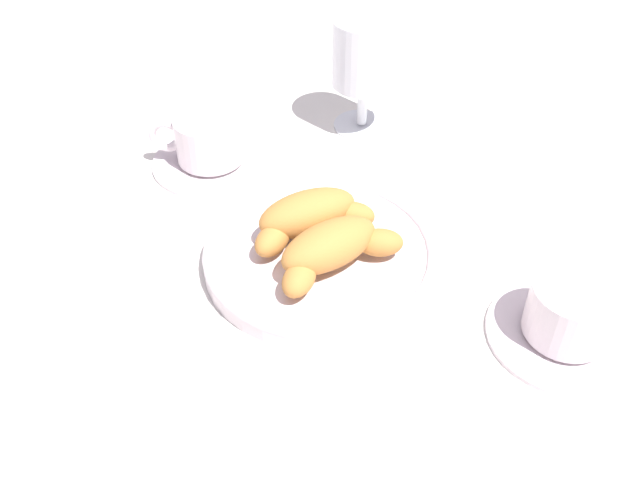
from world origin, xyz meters
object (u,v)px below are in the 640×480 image
(croissant_small, at_px, (335,251))
(juice_glass_left, at_px, (364,58))
(pastry_plate, at_px, (320,254))
(croissant_large, at_px, (309,216))
(coffee_cup_near, at_px, (209,144))
(coffee_cup_far, at_px, (570,316))

(croissant_small, bearing_deg, juice_glass_left, -150.31)
(pastry_plate, xyz_separation_m, croissant_large, (-0.01, -0.02, 0.03))
(coffee_cup_near, xyz_separation_m, juice_glass_left, (-0.17, 0.09, 0.07))
(pastry_plate, height_order, coffee_cup_far, coffee_cup_far)
(croissant_large, bearing_deg, juice_glass_left, -158.07)
(juice_glass_left, bearing_deg, coffee_cup_far, 63.53)
(croissant_large, xyz_separation_m, coffee_cup_near, (-0.04, -0.18, -0.01))
(coffee_cup_far, bearing_deg, coffee_cup_near, -89.70)
(pastry_plate, distance_m, croissant_small, 0.04)
(croissant_small, bearing_deg, pastry_plate, -115.50)
(pastry_plate, distance_m, coffee_cup_near, 0.21)
(croissant_large, bearing_deg, pastry_plate, 63.77)
(croissant_small, bearing_deg, coffee_cup_near, -106.61)
(croissant_small, height_order, coffee_cup_far, croissant_small)
(coffee_cup_far, bearing_deg, juice_glass_left, -116.47)
(croissant_large, height_order, coffee_cup_near, croissant_large)
(croissant_large, distance_m, juice_glass_left, 0.24)
(pastry_plate, xyz_separation_m, coffee_cup_near, (-0.05, -0.20, 0.01))
(pastry_plate, xyz_separation_m, croissant_small, (0.01, 0.03, 0.03))
(croissant_large, xyz_separation_m, coffee_cup_far, (-0.05, 0.25, -0.01))
(croissant_large, relative_size, juice_glass_left, 0.88)
(pastry_plate, relative_size, coffee_cup_near, 1.67)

